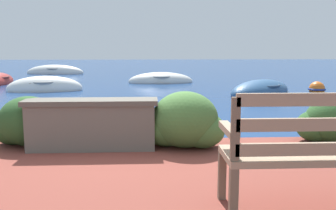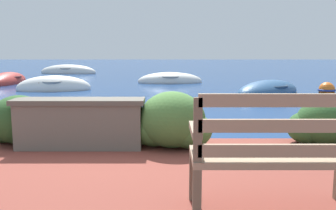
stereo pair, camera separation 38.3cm
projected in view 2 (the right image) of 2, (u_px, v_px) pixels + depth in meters
name	position (u px, v px, depth m)	size (l,w,h in m)	color
ground_plane	(112.00, 154.00, 5.15)	(80.00, 80.00, 0.00)	navy
park_bench	(276.00, 151.00, 2.74)	(1.26, 0.48, 0.93)	brown
stone_wall	(79.00, 123.00, 4.59)	(1.60, 0.38, 0.61)	#666056
hedge_clump_left	(18.00, 123.00, 4.81)	(0.92, 0.67, 0.63)	#284C23
hedge_clump_centre	(170.00, 123.00, 4.63)	(1.03, 0.74, 0.70)	#426B33
hedge_clump_right	(322.00, 125.00, 4.78)	(0.87, 0.63, 0.59)	#2D5628
rowboat_nearest	(267.00, 92.00, 11.72)	(2.86, 2.75, 0.77)	#2D517A
rowboat_mid	(53.00, 88.00, 12.76)	(2.60, 1.34, 0.88)	silver
rowboat_far	(6.00, 82.00, 15.16)	(1.16, 2.89, 0.79)	#9E2D28
rowboat_outer	(169.00, 81.00, 15.42)	(2.69, 1.17, 0.76)	silver
rowboat_distant	(67.00, 72.00, 20.84)	(3.29, 1.41, 0.87)	silver
mooring_buoy	(326.00, 90.00, 12.06)	(0.56, 0.56, 0.51)	orange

